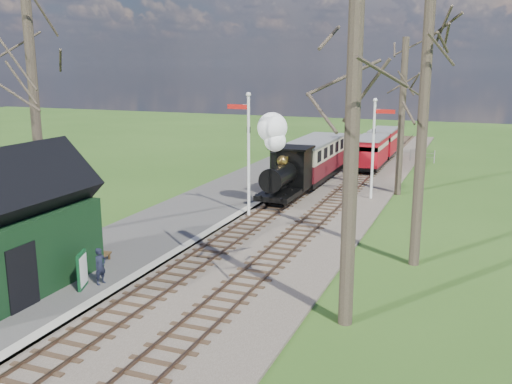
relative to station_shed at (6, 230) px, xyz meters
The scene contains 19 objects.
ground 6.29m from the station_shed, 42.94° to the right, with size 140.00×140.00×0.00m, color #2D5119.
distant_hills 63.40m from the station_shed, 84.61° to the left, with size 114.40×48.00×22.02m.
ballast_bed 18.98m from the station_shed, 72.73° to the left, with size 8.00×60.00×0.10m, color brown.
track_near 18.63m from the station_shed, 76.57° to the left, with size 1.60×60.00×0.15m.
track_far 19.40m from the station_shed, 69.04° to the left, with size 1.60×60.00×0.15m.
platform 10.26m from the station_shed, 85.44° to the left, with size 5.00×44.00×0.20m, color #474442.
coping_strip 10.69m from the station_shed, 72.79° to the left, with size 0.40×44.00×0.21m, color #B2AD9E.
station_shed is the anchor object (origin of this frame).
semaphore_near 12.58m from the station_shed, 73.62° to the left, with size 1.22×0.24×6.22m.
semaphore_far 20.01m from the station_shed, 64.28° to the left, with size 1.22×0.24×5.72m.
bare_trees 8.81m from the station_shed, 47.30° to the left, with size 15.51×22.39×12.00m.
fence_line 32.38m from the station_shed, 81.83° to the left, with size 12.60×0.08×1.00m.
locomotive 15.88m from the station_shed, 74.34° to the left, with size 1.97×4.61×4.93m.
coach 21.79m from the station_shed, 78.62° to the left, with size 2.30×7.89×2.42m.
red_carriage_a 27.72m from the station_shed, 75.59° to the left, with size 1.86×4.62×1.96m.
red_carriage_b 33.07m from the station_shed, 77.96° to the left, with size 1.86×4.62×1.96m.
sign_board 2.75m from the station_shed, 25.58° to the left, with size 0.39×0.82×1.24m.
bench 3.57m from the station_shed, 71.18° to the left, with size 0.63×1.61×0.90m.
person 3.22m from the station_shed, 31.52° to the left, with size 0.46×0.30×1.27m, color black.
Camera 1 is at (9.81, -9.53, 7.54)m, focal length 40.00 mm.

